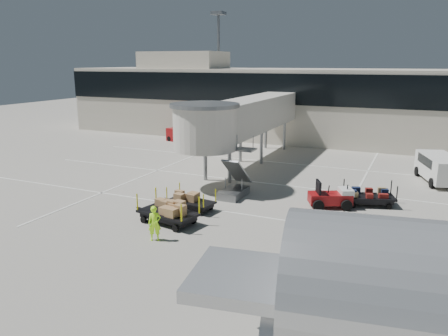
{
  "coord_description": "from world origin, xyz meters",
  "views": [
    {
      "loc": [
        9.54,
        -20.74,
        8.78
      ],
      "look_at": [
        -1.92,
        4.61,
        2.0
      ],
      "focal_mm": 35.0,
      "sensor_mm": 36.0,
      "label": 1
    }
  ],
  "objects_px": {
    "suitcase_cart": "(369,197)",
    "belt_loader": "(182,135)",
    "ground_worker": "(155,223)",
    "minivan": "(439,166)",
    "box_cart_far": "(189,201)",
    "box_cart_near": "(167,212)",
    "baggage_tug": "(331,198)"
  },
  "relations": [
    {
      "from": "suitcase_cart",
      "to": "belt_loader",
      "type": "bearing_deg",
      "value": 128.04
    },
    {
      "from": "ground_worker",
      "to": "minivan",
      "type": "xyz_separation_m",
      "value": [
        13.28,
        18.19,
        0.29
      ]
    },
    {
      "from": "box_cart_far",
      "to": "ground_worker",
      "type": "distance_m",
      "value": 4.95
    },
    {
      "from": "belt_loader",
      "to": "suitcase_cart",
      "type": "bearing_deg",
      "value": -17.67
    },
    {
      "from": "box_cart_near",
      "to": "belt_loader",
      "type": "xyz_separation_m",
      "value": [
        -11.9,
        22.63,
        0.07
      ]
    },
    {
      "from": "suitcase_cart",
      "to": "ground_worker",
      "type": "bearing_deg",
      "value": -149.89
    },
    {
      "from": "belt_loader",
      "to": "ground_worker",
      "type": "bearing_deg",
      "value": -46.77
    },
    {
      "from": "baggage_tug",
      "to": "minivan",
      "type": "bearing_deg",
      "value": 31.61
    },
    {
      "from": "baggage_tug",
      "to": "suitcase_cart",
      "type": "relative_size",
      "value": 0.75
    },
    {
      "from": "box_cart_far",
      "to": "belt_loader",
      "type": "bearing_deg",
      "value": 128.49
    },
    {
      "from": "baggage_tug",
      "to": "ground_worker",
      "type": "xyz_separation_m",
      "value": [
        -7.1,
        -8.85,
        0.28
      ]
    },
    {
      "from": "box_cart_near",
      "to": "belt_loader",
      "type": "relative_size",
      "value": 1.01
    },
    {
      "from": "suitcase_cart",
      "to": "ground_worker",
      "type": "xyz_separation_m",
      "value": [
        -9.19,
        -10.21,
        0.37
      ]
    },
    {
      "from": "suitcase_cart",
      "to": "ground_worker",
      "type": "relative_size",
      "value": 2.15
    },
    {
      "from": "box_cart_near",
      "to": "belt_loader",
      "type": "bearing_deg",
      "value": 128.1
    },
    {
      "from": "baggage_tug",
      "to": "box_cart_far",
      "type": "distance_m",
      "value": 8.78
    },
    {
      "from": "box_cart_near",
      "to": "box_cart_far",
      "type": "xyz_separation_m",
      "value": [
        -0.02,
        2.54,
        -0.15
      ]
    },
    {
      "from": "suitcase_cart",
      "to": "minivan",
      "type": "height_order",
      "value": "minivan"
    },
    {
      "from": "minivan",
      "to": "box_cart_near",
      "type": "bearing_deg",
      "value": -148.68
    },
    {
      "from": "box_cart_near",
      "to": "belt_loader",
      "type": "distance_m",
      "value": 25.57
    },
    {
      "from": "baggage_tug",
      "to": "belt_loader",
      "type": "distance_m",
      "value": 25.47
    },
    {
      "from": "suitcase_cart",
      "to": "box_cart_near",
      "type": "relative_size",
      "value": 0.91
    },
    {
      "from": "box_cart_far",
      "to": "ground_worker",
      "type": "xyz_separation_m",
      "value": [
        0.74,
        -4.87,
        0.38
      ]
    },
    {
      "from": "box_cart_far",
      "to": "minivan",
      "type": "height_order",
      "value": "minivan"
    },
    {
      "from": "box_cart_far",
      "to": "minivan",
      "type": "bearing_deg",
      "value": 51.42
    },
    {
      "from": "baggage_tug",
      "to": "belt_loader",
      "type": "relative_size",
      "value": 0.69
    },
    {
      "from": "suitcase_cart",
      "to": "minivan",
      "type": "relative_size",
      "value": 0.69
    },
    {
      "from": "box_cart_far",
      "to": "suitcase_cart",
      "type": "bearing_deg",
      "value": 36.12
    },
    {
      "from": "baggage_tug",
      "to": "ground_worker",
      "type": "height_order",
      "value": "ground_worker"
    },
    {
      "from": "minivan",
      "to": "belt_loader",
      "type": "height_order",
      "value": "minivan"
    },
    {
      "from": "minivan",
      "to": "suitcase_cart",
      "type": "bearing_deg",
      "value": -134.36
    },
    {
      "from": "baggage_tug",
      "to": "box_cart_far",
      "type": "relative_size",
      "value": 0.81
    }
  ]
}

